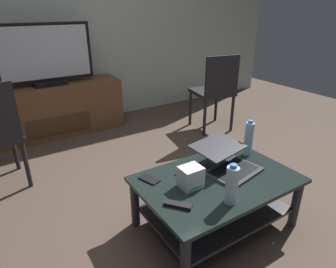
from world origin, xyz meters
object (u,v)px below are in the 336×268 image
(router_box, at_px, (191,177))
(water_bottle_near, at_px, (249,139))
(water_bottle_far, at_px, (232,185))
(tv_remote, at_px, (226,151))
(cell_phone, at_px, (149,179))
(television, at_px, (45,56))
(dining_chair, at_px, (216,89))
(laptop, at_px, (227,161))
(soundbar_remote, at_px, (178,205))
(media_cabinet, at_px, (54,110))
(coffee_table, at_px, (216,193))

(router_box, bearing_deg, water_bottle_near, 10.66)
(water_bottle_far, bearing_deg, router_box, 111.06)
(router_box, xyz_separation_m, tv_remote, (0.51, 0.22, -0.06))
(cell_phone, xyz_separation_m, tv_remote, (0.69, 0.02, 0.01))
(television, distance_m, dining_chair, 1.95)
(laptop, height_order, cell_phone, laptop)
(water_bottle_far, relative_size, cell_phone, 1.80)
(water_bottle_near, relative_size, soundbar_remote, 1.74)
(television, height_order, tv_remote, television)
(media_cabinet, distance_m, water_bottle_far, 2.55)
(television, bearing_deg, router_box, -81.37)
(television, height_order, water_bottle_far, television)
(coffee_table, relative_size, water_bottle_near, 3.72)
(dining_chair, xyz_separation_m, water_bottle_far, (-1.24, -1.57, -0.02))
(cell_phone, bearing_deg, media_cabinet, 75.51)
(media_cabinet, bearing_deg, soundbar_remote, -86.17)
(media_cabinet, xyz_separation_m, water_bottle_far, (0.44, -2.50, 0.20))
(water_bottle_far, relative_size, tv_remote, 1.57)
(cell_phone, height_order, tv_remote, tv_remote)
(router_box, distance_m, tv_remote, 0.56)
(water_bottle_near, bearing_deg, laptop, -163.55)
(media_cabinet, relative_size, soundbar_remote, 9.87)
(television, bearing_deg, coffee_table, -76.33)
(laptop, height_order, tv_remote, laptop)
(router_box, bearing_deg, cell_phone, 132.13)
(television, relative_size, router_box, 7.32)
(coffee_table, distance_m, cell_phone, 0.47)
(television, distance_m, water_bottle_far, 2.55)
(coffee_table, xyz_separation_m, tv_remote, (0.30, 0.24, 0.13))
(television, height_order, water_bottle_near, television)
(dining_chair, xyz_separation_m, water_bottle_near, (-0.71, -1.20, -0.01))
(water_bottle_near, xyz_separation_m, water_bottle_far, (-0.53, -0.37, -0.01))
(dining_chair, distance_m, water_bottle_near, 1.39)
(media_cabinet, bearing_deg, cell_phone, -85.68)
(cell_phone, bearing_deg, water_bottle_far, -77.19)
(media_cabinet, distance_m, soundbar_remote, 2.38)
(television, height_order, soundbar_remote, television)
(media_cabinet, distance_m, tv_remote, 2.20)
(laptop, relative_size, tv_remote, 2.89)
(media_cabinet, bearing_deg, router_box, -81.45)
(television, bearing_deg, water_bottle_near, -65.43)
(media_cabinet, distance_m, water_bottle_near, 2.35)
(coffee_table, distance_m, media_cabinet, 2.33)
(laptop, distance_m, water_bottle_near, 0.31)
(laptop, height_order, router_box, laptop)
(dining_chair, distance_m, tv_remote, 1.37)
(router_box, bearing_deg, television, 98.63)
(dining_chair, bearing_deg, laptop, -127.93)
(media_cabinet, bearing_deg, television, -90.00)
(television, height_order, router_box, television)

